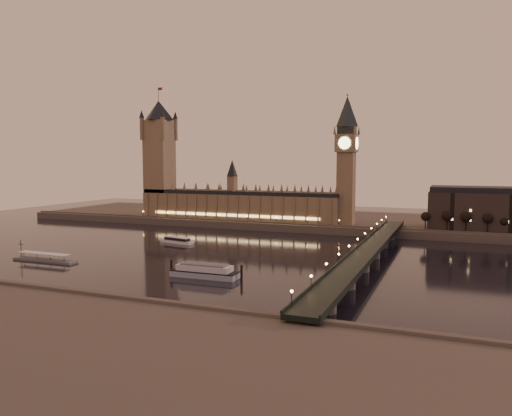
{
  "coord_description": "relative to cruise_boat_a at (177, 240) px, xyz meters",
  "views": [
    {
      "loc": [
        135.67,
        -275.68,
        57.33
      ],
      "look_at": [
        10.9,
        35.0,
        25.42
      ],
      "focal_mm": 35.0,
      "sensor_mm": 36.0,
      "label": 1
    }
  ],
  "objects": [
    {
      "name": "far_embankment",
      "position": [
        73.36,
        142.62,
        1.13
      ],
      "size": [
        560.0,
        130.0,
        6.0
      ],
      "primitive_type": "cube",
      "color": "#423D35",
      "rests_on": "ground"
    },
    {
      "name": "bare_tree_0",
      "position": [
        159.27,
        86.62,
        13.55
      ],
      "size": [
        6.2,
        6.2,
        12.62
      ],
      "color": "black",
      "rests_on": "ground"
    },
    {
      "name": "victoria_tower",
      "position": [
        -76.64,
        98.62,
        63.91
      ],
      "size": [
        31.68,
        31.68,
        118.0
      ],
      "color": "brown",
      "rests_on": "ground"
    },
    {
      "name": "cruise_boat_a",
      "position": [
        0.0,
        0.0,
        0.0
      ],
      "size": [
        27.21,
        10.96,
        4.25
      ],
      "rotation": [
        0.0,
        0.0,
        -0.2
      ],
      "color": "silver",
      "rests_on": "ground"
    },
    {
      "name": "westminster_bridge",
      "position": [
        134.98,
        -22.38,
        3.64
      ],
      "size": [
        13.2,
        260.0,
        15.3
      ],
      "color": "black",
      "rests_on": "ground"
    },
    {
      "name": "bare_tree_2",
      "position": [
        186.13,
        86.62,
        13.55
      ],
      "size": [
        6.2,
        6.2,
        12.62
      ],
      "color": "black",
      "rests_on": "ground"
    },
    {
      "name": "bare_tree_1",
      "position": [
        172.7,
        86.62,
        13.55
      ],
      "size": [
        6.2,
        6.2,
        12.62
      ],
      "color": "black",
      "rests_on": "ground"
    },
    {
      "name": "ground",
      "position": [
        43.36,
        -22.38,
        -1.87
      ],
      "size": [
        700.0,
        700.0,
        0.0
      ],
      "primitive_type": "plane",
      "color": "black",
      "rests_on": "ground"
    },
    {
      "name": "bare_tree_4",
      "position": [
        212.99,
        86.62,
        13.55
      ],
      "size": [
        6.2,
        6.2,
        12.62
      ],
      "color": "black",
      "rests_on": "ground"
    },
    {
      "name": "moored_barge",
      "position": [
        65.52,
        -83.46,
        1.19
      ],
      "size": [
        39.65,
        10.42,
        7.27
      ],
      "rotation": [
        0.0,
        0.0,
        0.02
      ],
      "color": "#8BA0B1",
      "rests_on": "ground"
    },
    {
      "name": "bare_tree_3",
      "position": [
        199.56,
        86.62,
        13.55
      ],
      "size": [
        6.2,
        6.2,
        12.62
      ],
      "color": "black",
      "rests_on": "ground"
    },
    {
      "name": "pontoon_pier",
      "position": [
        -37.6,
        -82.75,
        -0.67
      ],
      "size": [
        41.83,
        6.97,
        11.15
      ],
      "color": "#595B5E",
      "rests_on": "ground"
    },
    {
      "name": "big_ben",
      "position": [
        97.35,
        98.61,
        62.08
      ],
      "size": [
        17.68,
        17.68,
        104.0
      ],
      "color": "brown",
      "rests_on": "ground"
    },
    {
      "name": "palace_of_westminster",
      "position": [
        3.24,
        98.61,
        19.83
      ],
      "size": [
        180.0,
        26.62,
        52.0
      ],
      "color": "brown",
      "rests_on": "ground"
    },
    {
      "name": "near_embankment",
      "position": [
        73.36,
        -197.38,
        1.13
      ],
      "size": [
        560.0,
        110.0,
        6.0
      ],
      "primitive_type": "cube",
      "color": "#423D35",
      "rests_on": "ground"
    }
  ]
}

